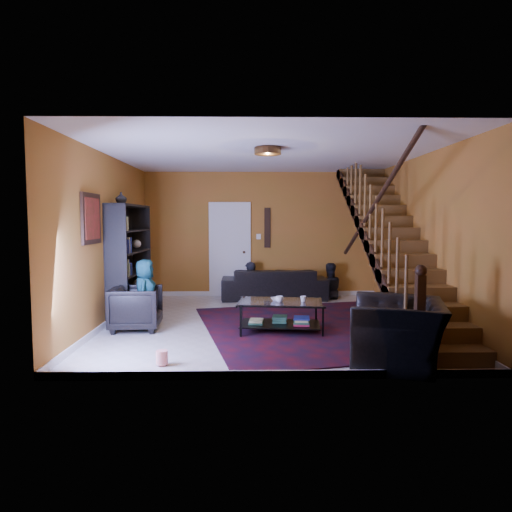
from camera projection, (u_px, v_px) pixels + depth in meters
The scene contains 21 objects.
floor at pixel (265, 323), 7.70m from camera, with size 5.50×5.50×0.00m, color beige.
room at pixel (195, 305), 9.00m from camera, with size 5.50×5.50×5.50m.
staircase at pixel (392, 240), 7.62m from camera, with size 0.95×5.02×3.18m.
bookshelf at pixel (130, 263), 8.18m from camera, with size 0.35×1.80×2.00m.
door at pixel (230, 251), 10.32m from camera, with size 0.82×0.05×2.05m, color silver.
framed_picture at pixel (91, 219), 6.62m from camera, with size 0.04×0.74×0.74m, color maroon.
wall_hanging at pixel (267, 228), 10.30m from camera, with size 0.14×0.03×0.90m, color black.
ceiling_fixture at pixel (268, 151), 6.68m from camera, with size 0.40×0.40×0.10m, color #3F2814.
rug at pixel (314, 327), 7.31m from camera, with size 3.39×3.87×0.02m, color #3F0B14.
sofa at pixel (274, 284), 9.97m from camera, with size 2.28×0.89×0.66m, color black.
armchair_left at pixel (136, 308), 7.16m from camera, with size 0.74×0.76×0.70m, color black.
armchair_right at pixel (398, 333), 5.45m from camera, with size 1.19×1.04×0.78m, color black.
person_adult_a at pixel (250, 290), 10.02m from camera, with size 0.46×0.30×1.27m, color black.
person_adult_b at pixel (329, 291), 10.05m from camera, with size 0.60×0.47×1.23m, color black.
person_child at pixel (145, 293), 7.34m from camera, with size 0.54×0.35×1.10m, color #164857.
coffee_table at pixel (280, 314), 7.03m from camera, with size 1.35×0.89×0.48m.
cup_a at pixel (279, 299), 6.92m from camera, with size 0.12×0.12×0.09m, color #999999.
cup_b at pixel (303, 299), 6.96m from camera, with size 0.09×0.09×0.08m, color #999999.
bowl at pixel (277, 299), 7.02m from camera, with size 0.20×0.20×0.05m, color #999999.
vase at pixel (121, 198), 7.59m from camera, with size 0.18×0.18×0.19m, color #999999.
popcorn_bucket at pixel (162, 357), 5.42m from camera, with size 0.14×0.14×0.16m, color red.
Camera 1 is at (-0.29, -7.58, 1.74)m, focal length 32.00 mm.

